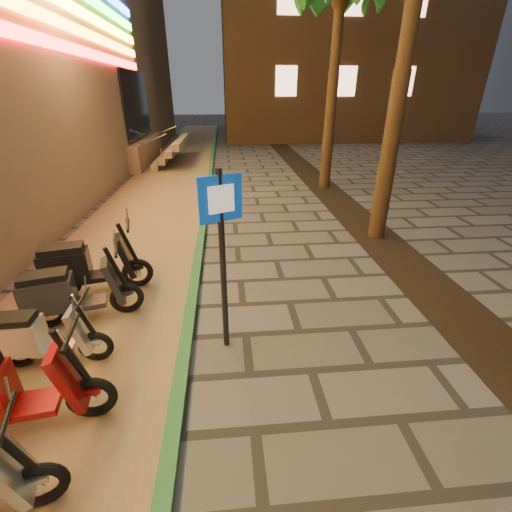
{
  "coord_description": "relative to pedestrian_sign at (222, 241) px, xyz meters",
  "views": [
    {
      "loc": [
        -0.22,
        -0.9,
        3.39
      ],
      "look_at": [
        0.18,
        3.63,
        1.2
      ],
      "focal_mm": 24.0,
      "sensor_mm": 36.0,
      "label": 1
    }
  ],
  "objects": [
    {
      "name": "parking_strip",
      "position": [
        -2.3,
        6.87,
        -1.67
      ],
      "size": [
        3.4,
        60.0,
        0.01
      ],
      "primitive_type": "cube",
      "color": "#8C7251",
      "rests_on": "ground"
    },
    {
      "name": "green_curb",
      "position": [
        -0.6,
        6.87,
        -1.63
      ],
      "size": [
        0.18,
        60.0,
        0.1
      ],
      "primitive_type": "cube",
      "color": "#286A36",
      "rests_on": "ground"
    },
    {
      "name": "planting_strip",
      "position": [
        3.9,
        1.87,
        -1.67
      ],
      "size": [
        1.2,
        40.0,
        0.02
      ],
      "primitive_type": "cube",
      "color": "black",
      "rests_on": "ground"
    },
    {
      "name": "palm_d",
      "position": [
        3.9,
        8.87,
        4.27
      ],
      "size": [
        2.97,
        3.02,
        7.16
      ],
      "color": "#472D19",
      "rests_on": "ground"
    },
    {
      "name": "pedestrian_sign",
      "position": [
        0.0,
        0.0,
        0.0
      ],
      "size": [
        0.53,
        0.27,
        2.59
      ],
      "rotation": [
        0.0,
        0.0,
        0.43
      ],
      "color": "black",
      "rests_on": "ground"
    },
    {
      "name": "scooter_6",
      "position": [
        -2.36,
        -1.21,
        -1.14
      ],
      "size": [
        1.78,
        0.71,
        1.25
      ],
      "rotation": [
        0.0,
        0.0,
        0.13
      ],
      "color": "black",
      "rests_on": "ground"
    },
    {
      "name": "scooter_7",
      "position": [
        -2.5,
        -0.19,
        -1.22
      ],
      "size": [
        1.51,
        0.53,
        1.06
      ],
      "rotation": [
        0.0,
        0.0,
        0.04
      ],
      "color": "black",
      "rests_on": "ground"
    },
    {
      "name": "scooter_8",
      "position": [
        -2.45,
        0.77,
        -1.14
      ],
      "size": [
        1.75,
        0.87,
        1.24
      ],
      "rotation": [
        0.0,
        0.0,
        0.26
      ],
      "color": "black",
      "rests_on": "ground"
    },
    {
      "name": "scooter_9",
      "position": [
        -2.52,
        1.65,
        -1.11
      ],
      "size": [
        1.86,
        0.87,
        1.31
      ],
      "rotation": [
        0.0,
        0.0,
        0.22
      ],
      "color": "black",
      "rests_on": "ground"
    }
  ]
}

